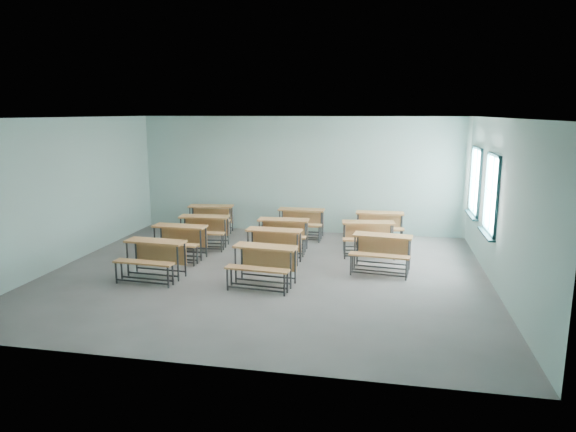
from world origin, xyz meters
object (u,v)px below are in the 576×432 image
desk_unit_r0c1 (264,260)px  desk_unit_r1c0 (178,237)px  desk_unit_r0c0 (153,254)px  desk_unit_r3c2 (380,222)px  desk_unit_r1c1 (273,241)px  desk_unit_r3c1 (301,219)px  desk_unit_r2c1 (283,230)px  desk_unit_r2c0 (203,227)px  desk_unit_r1c2 (382,248)px  desk_unit_r2c2 (368,233)px  desk_unit_r3c0 (210,215)px

desk_unit_r0c1 → desk_unit_r1c0: bearing=154.3°
desk_unit_r0c0 → desk_unit_r3c2: bearing=45.2°
desk_unit_r1c1 → desk_unit_r3c1: size_ratio=1.02×
desk_unit_r0c0 → desk_unit_r2c1: bearing=54.0°
desk_unit_r2c0 → desk_unit_r3c1: bearing=27.1°
desk_unit_r0c1 → desk_unit_r1c2: same height
desk_unit_r1c0 → desk_unit_r2c2: (4.24, 1.24, 0.00)m
desk_unit_r1c0 → desk_unit_r3c2: same height
desk_unit_r0c0 → desk_unit_r2c0: (0.11, 2.57, 0.00)m
desk_unit_r0c0 → desk_unit_r2c1: size_ratio=1.02×
desk_unit_r2c0 → desk_unit_r3c2: size_ratio=1.04×
desk_unit_r1c0 → desk_unit_r3c1: (2.40, 2.55, 0.00)m
desk_unit_r2c0 → desk_unit_r2c2: 4.06m
desk_unit_r3c0 → desk_unit_r3c2: same height
desk_unit_r3c1 → desk_unit_r3c0: bearing=179.2°
desk_unit_r0c0 → desk_unit_r2c0: 2.57m
desk_unit_r0c0 → desk_unit_r2c2: same height
desk_unit_r1c0 → desk_unit_r2c2: 4.41m
desk_unit_r1c2 → desk_unit_r3c0: (-4.72, 2.63, 0.00)m
desk_unit_r2c2 → desk_unit_r3c1: 2.26m
desk_unit_r0c0 → desk_unit_r2c1: (2.13, 2.56, 0.00)m
desk_unit_r1c1 → desk_unit_r0c1: bearing=-82.6°
desk_unit_r1c1 → desk_unit_r3c2: 3.35m
desk_unit_r3c2 → desk_unit_r0c1: bearing=-119.7°
desk_unit_r2c0 → desk_unit_r2c1: bearing=-5.2°
desk_unit_r0c1 → desk_unit_r1c1: (-0.14, 1.43, 0.00)m
desk_unit_r1c0 → desk_unit_r1c2: bearing=0.7°
desk_unit_r2c2 → desk_unit_r3c1: bearing=138.0°
desk_unit_r1c0 → desk_unit_r2c0: (0.18, 1.15, 0.00)m
desk_unit_r3c2 → desk_unit_r2c1: bearing=-150.5°
desk_unit_r2c2 → desk_unit_r3c2: (0.24, 1.25, 0.00)m
desk_unit_r2c0 → desk_unit_r3c0: 1.47m
desk_unit_r1c2 → desk_unit_r1c0: bearing=-173.8°
desk_unit_r1c1 → desk_unit_r1c0: bearing=-177.4°
desk_unit_r2c2 → desk_unit_r3c2: 1.27m
desk_unit_r1c2 → desk_unit_r2c0: (-4.39, 1.20, 0.00)m
desk_unit_r0c0 → desk_unit_r1c0: (-0.06, 1.42, 0.00)m
desk_unit_r2c2 → desk_unit_r3c2: bearing=72.7°
desk_unit_r1c1 → desk_unit_r1c2: bearing=0.2°
desk_unit_r1c2 → desk_unit_r2c1: same height
desk_unit_r1c2 → desk_unit_r2c2: same height
desk_unit_r0c0 → desk_unit_r0c1: size_ratio=0.99×
desk_unit_r0c1 → desk_unit_r3c0: (-2.49, 3.99, 0.00)m
desk_unit_r1c2 → desk_unit_r2c2: 1.33m
desk_unit_r0c1 → desk_unit_r3c1: size_ratio=1.06×
desk_unit_r2c0 → desk_unit_r1c0: bearing=-103.9°
desk_unit_r2c1 → desk_unit_r3c2: 2.65m
desk_unit_r0c0 → desk_unit_r2c2: bearing=36.2°
desk_unit_r1c0 → desk_unit_r2c0: 1.17m
desk_unit_r1c0 → desk_unit_r0c0: bearing=-86.1°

